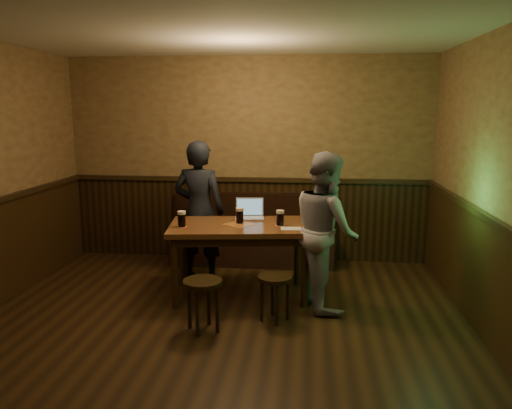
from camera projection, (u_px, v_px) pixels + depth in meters
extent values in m
cube|color=black|center=(205.00, 360.00, 4.24)|extent=(5.00, 6.00, 0.02)
cube|color=beige|center=(197.00, 11.00, 3.71)|extent=(5.00, 6.00, 0.02)
cube|color=olive|center=(248.00, 160.00, 6.91)|extent=(5.00, 0.02, 2.80)
cube|color=black|center=(248.00, 220.00, 7.04)|extent=(4.98, 0.04, 1.10)
cube|color=black|center=(247.00, 180.00, 6.90)|extent=(4.98, 0.06, 0.06)
cube|color=black|center=(252.00, 247.00, 6.83)|extent=(2.20, 0.50, 0.45)
cube|color=black|center=(254.00, 211.00, 6.93)|extent=(2.20, 0.10, 0.50)
cube|color=#572E18|center=(240.00, 227.00, 5.55)|extent=(1.65, 1.08, 0.06)
cube|color=black|center=(240.00, 234.00, 5.56)|extent=(1.50, 0.93, 0.09)
cube|color=maroon|center=(240.00, 224.00, 5.54)|extent=(0.40, 0.40, 0.00)
cylinder|color=black|center=(175.00, 273.00, 5.26)|extent=(0.08, 0.08, 0.77)
cylinder|color=black|center=(183.00, 254.00, 5.96)|extent=(0.08, 0.08, 0.77)
cylinder|color=black|center=(304.00, 272.00, 5.29)|extent=(0.08, 0.08, 0.77)
cylinder|color=black|center=(297.00, 253.00, 5.99)|extent=(0.08, 0.08, 0.77)
cylinder|color=black|center=(203.00, 282.00, 4.70)|extent=(0.43, 0.43, 0.04)
cylinder|color=black|center=(217.00, 308.00, 4.71)|extent=(0.04, 0.04, 0.48)
cylinder|color=black|center=(209.00, 301.00, 4.88)|extent=(0.04, 0.04, 0.48)
cylinder|color=black|center=(189.00, 305.00, 4.79)|extent=(0.04, 0.04, 0.48)
cylinder|color=black|center=(197.00, 312.00, 4.61)|extent=(0.04, 0.04, 0.48)
cylinder|color=black|center=(275.00, 278.00, 4.93)|extent=(0.42, 0.42, 0.04)
cylinder|color=black|center=(288.00, 299.00, 4.99)|extent=(0.04, 0.04, 0.45)
cylinder|color=black|center=(273.00, 294.00, 5.10)|extent=(0.04, 0.04, 0.45)
cylinder|color=black|center=(262.00, 300.00, 4.96)|extent=(0.04, 0.04, 0.45)
cylinder|color=black|center=(277.00, 304.00, 4.85)|extent=(0.04, 0.04, 0.45)
cylinder|color=#A01713|center=(182.00, 227.00, 5.41)|extent=(0.11, 0.11, 0.00)
cylinder|color=silver|center=(182.00, 227.00, 5.41)|extent=(0.10, 0.10, 0.00)
cylinder|color=black|center=(182.00, 220.00, 5.40)|extent=(0.08, 0.08, 0.14)
cylinder|color=beige|center=(182.00, 212.00, 5.38)|extent=(0.09, 0.09, 0.03)
cylinder|color=#A01713|center=(240.00, 223.00, 5.59)|extent=(0.12, 0.12, 0.00)
cylinder|color=silver|center=(240.00, 223.00, 5.59)|extent=(0.10, 0.10, 0.00)
cylinder|color=black|center=(240.00, 217.00, 5.57)|extent=(0.08, 0.08, 0.14)
cylinder|color=beige|center=(240.00, 209.00, 5.56)|extent=(0.09, 0.09, 0.03)
cylinder|color=#A01713|center=(280.00, 226.00, 5.48)|extent=(0.11, 0.11, 0.00)
cylinder|color=silver|center=(280.00, 225.00, 5.47)|extent=(0.10, 0.10, 0.00)
cylinder|color=black|center=(280.00, 219.00, 5.46)|extent=(0.08, 0.08, 0.14)
cylinder|color=beige|center=(280.00, 212.00, 5.45)|extent=(0.09, 0.09, 0.03)
cube|color=silver|center=(250.00, 218.00, 5.81)|extent=(0.35, 0.26, 0.02)
cube|color=#B2B2B7|center=(250.00, 217.00, 5.81)|extent=(0.31, 0.21, 0.00)
cube|color=silver|center=(250.00, 207.00, 5.90)|extent=(0.33, 0.10, 0.21)
cube|color=#55829F|center=(250.00, 207.00, 5.89)|extent=(0.30, 0.08, 0.18)
cube|color=silver|center=(291.00, 228.00, 5.34)|extent=(0.23, 0.17, 0.00)
imported|color=black|center=(199.00, 211.00, 6.10)|extent=(0.67, 0.48, 1.73)
imported|color=gray|center=(326.00, 230.00, 5.27)|extent=(0.85, 0.96, 1.66)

